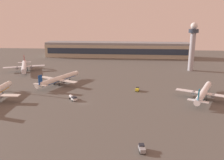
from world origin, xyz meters
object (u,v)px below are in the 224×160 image
control_tower (193,43)px  maintenance_van (142,148)px  airplane_mid_apron (58,79)px  cargo_loader (137,89)px  airplane_terminal_side (203,93)px  fuel_truck (73,98)px  airplane_taxiway_distant (24,66)px

control_tower → maintenance_van: control_tower is taller
control_tower → airplane_mid_apron: bearing=-152.4°
control_tower → maintenance_van: 138.63m
airplane_mid_apron → cargo_loader: size_ratio=8.55×
airplane_terminal_side → fuel_truck: 72.61m
airplane_mid_apron → fuel_truck: size_ratio=6.01×
maintenance_van → fuel_truck: bearing=118.4°
control_tower → maintenance_van: size_ratio=9.12×
control_tower → airplane_terminal_side: bearing=-97.4°
fuel_truck → maintenance_van: bearing=87.3°
airplane_mid_apron → cargo_loader: airplane_mid_apron is taller
airplane_mid_apron → airplane_taxiway_distant: 54.33m
control_tower → airplane_taxiway_distant: (-139.17, -15.23, -18.90)m
airplane_mid_apron → airplane_taxiway_distant: bearing=162.8°
airplane_taxiway_distant → cargo_loader: airplane_taxiway_distant is taller
airplane_taxiway_distant → fuel_truck: 87.00m
fuel_truck → maintenance_van: 60.73m
airplane_mid_apron → airplane_taxiway_distant: (-40.42, 36.30, 0.29)m
airplane_taxiway_distant → cargo_loader: 103.97m
control_tower → cargo_loader: 79.43m
airplane_mid_apron → airplane_terminal_side: bearing=11.3°
fuel_truck → control_tower: bearing=-174.8°
cargo_loader → fuel_truck: bearing=-144.2°
airplane_terminal_side → airplane_taxiway_distant: airplane_taxiway_distant is taller
control_tower → airplane_mid_apron: (-98.75, -51.53, -19.19)m
control_tower → cargo_loader: (-45.89, -61.05, -21.84)m
airplane_taxiway_distant → maintenance_van: 147.60m
airplane_taxiway_distant → airplane_mid_apron: bearing=114.6°
airplane_taxiway_distant → cargo_loader: size_ratio=9.26×
airplane_terminal_side → airplane_taxiway_distant: (-129.68, 57.56, 0.36)m
airplane_mid_apron → fuel_truck: 33.69m
control_tower → airplane_taxiway_distant: control_tower is taller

